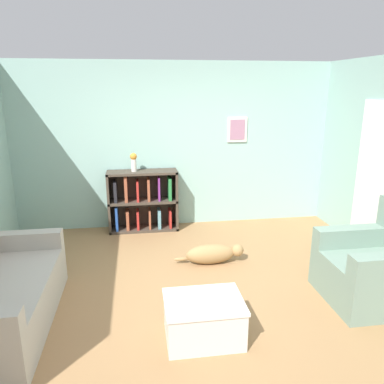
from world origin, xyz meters
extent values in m
plane|color=#997047|center=(0.00, 0.00, 0.00)|extent=(14.00, 14.00, 0.00)
cube|color=#93BCB2|center=(0.00, 2.25, 1.30)|extent=(5.60, 0.10, 2.60)
cube|color=silver|center=(1.00, 2.19, 1.55)|extent=(0.32, 0.02, 0.40)
cube|color=#A37089|center=(1.00, 2.18, 1.55)|extent=(0.24, 0.01, 0.32)
cube|color=white|center=(2.49, 0.70, 1.02)|extent=(0.02, 0.84, 2.05)
cube|color=#ADA89E|center=(-1.94, -0.34, 0.23)|extent=(0.91, 1.75, 0.45)
cube|color=#ADA89E|center=(-1.94, 0.46, 0.55)|extent=(0.91, 0.16, 0.20)
cube|color=#42382D|center=(-1.06, 2.01, 0.48)|extent=(0.04, 0.35, 0.96)
cube|color=#42382D|center=(-0.02, 2.01, 0.48)|extent=(0.04, 0.35, 0.96)
cube|color=#42382D|center=(-0.54, 2.17, 0.48)|extent=(1.08, 0.02, 0.96)
cube|color=#42382D|center=(-0.54, 2.01, 0.02)|extent=(1.08, 0.35, 0.04)
cube|color=#42382D|center=(-0.54, 2.01, 0.48)|extent=(1.08, 0.35, 0.04)
cube|color=#42382D|center=(-0.54, 2.01, 0.94)|extent=(1.08, 0.35, 0.04)
cube|color=#234C9E|center=(-0.96, 2.00, 0.22)|extent=(0.04, 0.26, 0.40)
cube|color=black|center=(-0.96, 2.00, 0.66)|extent=(0.05, 0.26, 0.32)
cube|color=brown|center=(-0.79, 2.00, 0.18)|extent=(0.04, 0.26, 0.32)
cube|color=brown|center=(-0.80, 2.00, 0.70)|extent=(0.04, 0.26, 0.40)
cube|color=#B22823|center=(-0.63, 2.00, 0.17)|extent=(0.04, 0.26, 0.30)
cube|color=#B22823|center=(-0.62, 2.00, 0.66)|extent=(0.03, 0.26, 0.32)
cube|color=brown|center=(-0.45, 2.00, 0.17)|extent=(0.03, 0.26, 0.31)
cube|color=brown|center=(-0.45, 2.00, 0.67)|extent=(0.04, 0.26, 0.35)
cube|color=#60939E|center=(-0.30, 2.00, 0.17)|extent=(0.05, 0.26, 0.31)
cube|color=#7A2D84|center=(-0.29, 2.00, 0.68)|extent=(0.03, 0.26, 0.37)
cube|color=#B22823|center=(-0.12, 2.00, 0.16)|extent=(0.03, 0.26, 0.29)
cube|color=#287A3D|center=(-0.12, 2.00, 0.67)|extent=(0.05, 0.26, 0.35)
cube|color=gray|center=(1.81, -0.41, 0.23)|extent=(0.95, 0.90, 0.47)
cube|color=gray|center=(1.81, -0.05, 0.58)|extent=(0.95, 0.18, 0.22)
cube|color=silver|center=(-0.07, -0.80, 0.19)|extent=(0.68, 0.50, 0.39)
cube|color=white|center=(-0.07, -0.80, 0.37)|extent=(0.70, 0.53, 0.03)
ellipsoid|color=#9E7A4C|center=(0.28, 0.67, 0.13)|extent=(0.64, 0.23, 0.26)
sphere|color=#9E7A4C|center=(0.64, 0.67, 0.16)|extent=(0.16, 0.16, 0.16)
ellipsoid|color=#9E7A4C|center=(-0.09, 0.71, 0.06)|extent=(0.20, 0.05, 0.05)
cylinder|color=silver|center=(-0.66, 2.01, 1.05)|extent=(0.08, 0.08, 0.19)
sphere|color=orange|center=(-0.66, 2.01, 1.19)|extent=(0.11, 0.11, 0.11)
camera|label=1|loc=(-0.61, -3.68, 2.21)|focal=35.00mm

